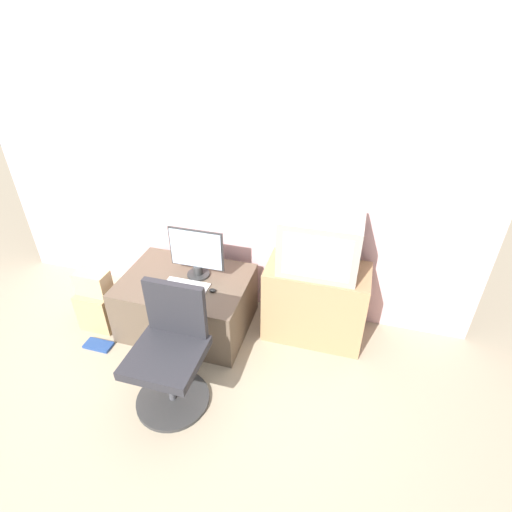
{
  "coord_description": "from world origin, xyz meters",
  "views": [
    {
      "loc": [
        1.13,
        -1.63,
        2.5
      ],
      "look_at": [
        0.4,
        0.97,
        0.75
      ],
      "focal_mm": 28.0,
      "sensor_mm": 36.0,
      "label": 1
    }
  ],
  "objects": [
    {
      "name": "ground_plane",
      "position": [
        0.0,
        0.0,
        0.0
      ],
      "size": [
        12.0,
        12.0,
        0.0
      ],
      "primitive_type": "plane",
      "color": "tan"
    },
    {
      "name": "wall_back",
      "position": [
        0.0,
        1.32,
        1.3
      ],
      "size": [
        4.4,
        0.05,
        2.6
      ],
      "color": "beige",
      "rests_on": "ground_plane"
    },
    {
      "name": "desk",
      "position": [
        -0.19,
        0.82,
        0.25
      ],
      "size": [
        1.07,
        0.78,
        0.5
      ],
      "color": "brown",
      "rests_on": "ground_plane"
    },
    {
      "name": "side_stand",
      "position": [
        0.9,
        1.02,
        0.34
      ],
      "size": [
        0.83,
        0.44,
        0.69
      ],
      "color": "#A37F56",
      "rests_on": "ground_plane"
    },
    {
      "name": "main_monitor",
      "position": [
        -0.1,
        0.91,
        0.73
      ],
      "size": [
        0.47,
        0.19,
        0.44
      ],
      "color": "#2D2D2D",
      "rests_on": "desk"
    },
    {
      "name": "keyboard",
      "position": [
        -0.13,
        0.75,
        0.51
      ],
      "size": [
        0.37,
        0.14,
        0.01
      ],
      "color": "white",
      "rests_on": "desk"
    },
    {
      "name": "mouse",
      "position": [
        0.1,
        0.73,
        0.52
      ],
      "size": [
        0.06,
        0.04,
        0.03
      ],
      "color": "black",
      "rests_on": "desk"
    },
    {
      "name": "crt_tv",
      "position": [
        0.9,
        1.03,
        0.92
      ],
      "size": [
        0.61,
        0.41,
        0.46
      ],
      "color": "gray",
      "rests_on": "side_stand"
    },
    {
      "name": "office_chair",
      "position": [
        0.03,
        0.09,
        0.41
      ],
      "size": [
        0.54,
        0.54,
        0.92
      ],
      "color": "#333333",
      "rests_on": "ground_plane"
    },
    {
      "name": "cardboard_box_lower",
      "position": [
        -0.95,
        0.62,
        0.18
      ],
      "size": [
        0.3,
        0.27,
        0.36
      ],
      "color": "tan",
      "rests_on": "ground_plane"
    },
    {
      "name": "cardboard_box_upper",
      "position": [
        -0.95,
        0.62,
        0.46
      ],
      "size": [
        0.28,
        0.16,
        0.21
      ],
      "color": "#D1B27F",
      "rests_on": "cardboard_box_lower"
    },
    {
      "name": "book",
      "position": [
        -0.83,
        0.36,
        0.01
      ],
      "size": [
        0.24,
        0.12,
        0.02
      ],
      "color": "navy",
      "rests_on": "ground_plane"
    }
  ]
}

